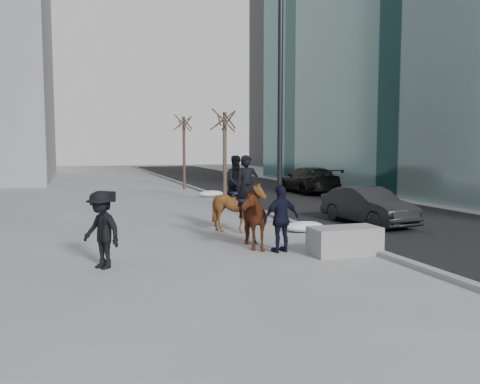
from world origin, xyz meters
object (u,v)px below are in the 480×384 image
object	(u,v)px
mounted_right	(238,202)
mounted_left	(248,213)
planter	(345,241)
car_near	(368,206)

from	to	relation	value
mounted_right	mounted_left	bearing A→B (deg)	-101.47
planter	car_near	bearing A→B (deg)	51.46
car_near	mounted_right	size ratio (longest dim) A/B	1.62
planter	mounted_right	size ratio (longest dim) A/B	0.72
mounted_left	mounted_right	size ratio (longest dim) A/B	1.02
car_near	mounted_right	xyz separation A→B (m)	(-4.82, -0.11, 0.33)
planter	mounted_right	distance (m)	4.34
car_near	mounted_left	xyz separation A→B (m)	(-5.31, -2.50, 0.28)
car_near	mounted_left	world-z (taller)	mounted_left
planter	car_near	distance (m)	5.27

